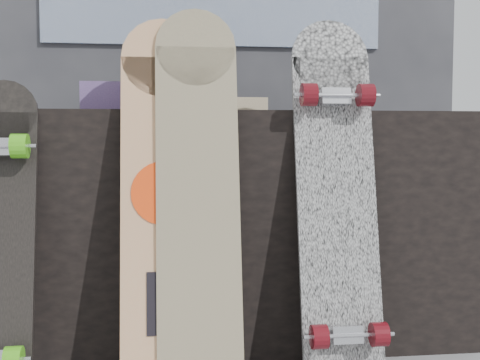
{
  "coord_description": "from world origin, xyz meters",
  "views": [
    {
      "loc": [
        -0.24,
        -1.64,
        0.71
      ],
      "look_at": [
        -0.01,
        0.2,
        0.58
      ],
      "focal_mm": 45.0,
      "sensor_mm": 36.0,
      "label": 1
    }
  ],
  "objects": [
    {
      "name": "vendor_table",
      "position": [
        0.0,
        0.5,
        0.4
      ],
      "size": [
        1.6,
        0.6,
        0.8
      ],
      "primitive_type": "cube",
      "color": "black",
      "rests_on": "ground"
    },
    {
      "name": "booth",
      "position": [
        0.0,
        1.35,
        1.1
      ],
      "size": [
        2.4,
        0.22,
        2.2
      ],
      "color": "#313035",
      "rests_on": "ground"
    },
    {
      "name": "merch_box_purple",
      "position": [
        -0.42,
        0.45,
        0.85
      ],
      "size": [
        0.18,
        0.12,
        0.1
      ],
      "primitive_type": "cube",
      "color": "#503B79",
      "rests_on": "vendor_table"
    },
    {
      "name": "merch_box_small",
      "position": [
        0.4,
        0.55,
        0.86
      ],
      "size": [
        0.14,
        0.14,
        0.12
      ],
      "primitive_type": "cube",
      "color": "#503B79",
      "rests_on": "vendor_table"
    },
    {
      "name": "merch_box_flat",
      "position": [
        0.02,
        0.56,
        0.83
      ],
      "size": [
        0.22,
        0.1,
        0.06
      ],
      "primitive_type": "cube",
      "color": "#D1B78C",
      "rests_on": "vendor_table"
    },
    {
      "name": "longboard_geisha",
      "position": [
        -0.24,
        0.11,
        0.57
      ],
      "size": [
        0.24,
        0.26,
        1.08
      ],
      "rotation": [
        -0.22,
        0.0,
        0.0
      ],
      "color": "#C9B288",
      "rests_on": "ground"
    },
    {
      "name": "longboard_celtic",
      "position": [
        -0.14,
        0.11,
        0.59
      ],
      "size": [
        0.24,
        0.26,
        1.11
      ],
      "rotation": [
        -0.22,
        0.0,
        0.0
      ],
      "color": "beige",
      "rests_on": "ground"
    },
    {
      "name": "longboard_cascadia",
      "position": [
        0.28,
        0.13,
        0.56
      ],
      "size": [
        0.25,
        0.31,
        1.09
      ],
      "rotation": [
        -0.21,
        0.0,
        0.0
      ],
      "color": "silver",
      "rests_on": "ground"
    }
  ]
}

